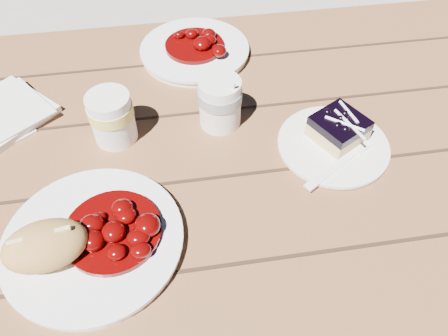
{
  "coord_description": "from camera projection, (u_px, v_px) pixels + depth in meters",
  "views": [
    {
      "loc": [
        -0.03,
        -0.53,
        1.31
      ],
      "look_at": [
        0.03,
        -0.11,
        0.81
      ],
      "focal_mm": 35.0,
      "sensor_mm": 36.0,
      "label": 1
    }
  ],
  "objects": [
    {
      "name": "ground",
      "position": [
        207.0,
        311.0,
        1.34
      ],
      "size": [
        60.0,
        60.0,
        0.0
      ],
      "primitive_type": "plane",
      "color": "#9B968C",
      "rests_on": "ground"
    },
    {
      "name": "picnic_table",
      "position": [
        199.0,
        198.0,
        0.89
      ],
      "size": [
        2.0,
        1.55,
        0.75
      ],
      "color": "brown",
      "rests_on": "ground"
    },
    {
      "name": "main_plate",
      "position": [
        94.0,
        242.0,
        0.63
      ],
      "size": [
        0.26,
        0.26,
        0.02
      ],
      "primitive_type": "cylinder",
      "color": "white",
      "rests_on": "picnic_table"
    },
    {
      "name": "goulash_stew",
      "position": [
        111.0,
        225.0,
        0.62
      ],
      "size": [
        0.14,
        0.14,
        0.04
      ],
      "primitive_type": null,
      "color": "#530302",
      "rests_on": "main_plate"
    },
    {
      "name": "bread_roll",
      "position": [
        45.0,
        246.0,
        0.59
      ],
      "size": [
        0.13,
        0.09,
        0.06
      ],
      "primitive_type": "ellipsoid",
      "rotation": [
        0.0,
        0.0,
        0.17
      ],
      "color": "#B98847",
      "rests_on": "main_plate"
    },
    {
      "name": "dessert_plate",
      "position": [
        333.0,
        146.0,
        0.76
      ],
      "size": [
        0.19,
        0.19,
        0.01
      ],
      "primitive_type": "cylinder",
      "color": "white",
      "rests_on": "picnic_table"
    },
    {
      "name": "blueberry_cake",
      "position": [
        339.0,
        128.0,
        0.75
      ],
      "size": [
        0.11,
        0.11,
        0.05
      ],
      "rotation": [
        0.0,
        0.0,
        0.51
      ],
      "color": "#D4B874",
      "rests_on": "dessert_plate"
    },
    {
      "name": "fork_dessert",
      "position": [
        332.0,
        168.0,
        0.72
      ],
      "size": [
        0.15,
        0.11,
        0.0
      ],
      "primitive_type": null,
      "rotation": [
        0.0,
        0.0,
        -1.0
      ],
      "color": "white",
      "rests_on": "dessert_plate"
    },
    {
      "name": "coffee_cup",
      "position": [
        220.0,
        103.0,
        0.77
      ],
      "size": [
        0.07,
        0.07,
        0.09
      ],
      "primitive_type": "cylinder",
      "color": "white",
      "rests_on": "picnic_table"
    },
    {
      "name": "napkin_stack",
      "position": [
        3.0,
        114.0,
        0.81
      ],
      "size": [
        0.21,
        0.21,
        0.01
      ],
      "primitive_type": "cube",
      "rotation": [
        0.0,
        0.0,
        0.77
      ],
      "color": "white",
      "rests_on": "picnic_table"
    },
    {
      "name": "fork_table",
      "position": [
        2.0,
        146.0,
        0.76
      ],
      "size": [
        0.15,
        0.11,
        0.0
      ],
      "primitive_type": null,
      "rotation": [
        0.0,
        0.0,
        2.17
      ],
      "color": "white",
      "rests_on": "picnic_table"
    },
    {
      "name": "second_plate",
      "position": [
        195.0,
        51.0,
        0.93
      ],
      "size": [
        0.23,
        0.23,
        0.02
      ],
      "primitive_type": "cylinder",
      "color": "white",
      "rests_on": "picnic_table"
    },
    {
      "name": "second_stew",
      "position": [
        194.0,
        39.0,
        0.91
      ],
      "size": [
        0.12,
        0.12,
        0.04
      ],
      "primitive_type": null,
      "color": "#530302",
      "rests_on": "second_plate"
    },
    {
      "name": "second_cup",
      "position": [
        112.0,
        118.0,
        0.75
      ],
      "size": [
        0.07,
        0.07,
        0.09
      ],
      "primitive_type": "cylinder",
      "color": "white",
      "rests_on": "picnic_table"
    }
  ]
}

